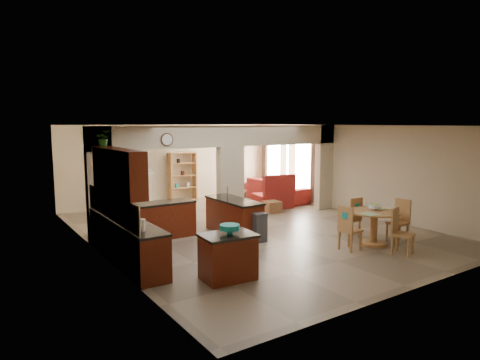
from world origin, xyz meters
TOP-DOWN VIEW (x-y plane):
  - floor at (0.00, 0.00)m, footprint 10.00×10.00m
  - ceiling at (0.00, 0.00)m, footprint 10.00×10.00m
  - wall_back at (0.00, 5.00)m, footprint 8.00×0.00m
  - wall_front at (0.00, -5.00)m, footprint 8.00×0.00m
  - wall_left at (-4.00, 0.00)m, footprint 0.00×10.00m
  - wall_right at (4.00, 0.00)m, footprint 0.00×10.00m
  - partition_left_pier at (-3.70, 1.00)m, footprint 0.60×0.25m
  - partition_center_pier at (0.00, 1.00)m, footprint 0.80×0.25m
  - partition_right_pier at (3.70, 1.00)m, footprint 0.60×0.25m
  - partition_header at (0.00, 1.00)m, footprint 8.00×0.25m
  - kitchen_counter at (-3.26, -0.25)m, footprint 2.52×3.29m
  - upper_cabinets at (-3.82, -0.80)m, footprint 0.35×2.40m
  - peninsula at (-0.60, -0.11)m, footprint 0.70×1.85m
  - wall_clock at (-2.00, 0.85)m, footprint 0.34×0.03m
  - rug at (1.20, 2.10)m, footprint 1.60×1.30m
  - fireplace at (-1.60, 4.83)m, footprint 1.60×0.35m
  - shelving_unit at (0.35, 4.82)m, footprint 1.00×0.32m
  - window_a at (3.97, 2.30)m, footprint 0.02×0.90m
  - window_b at (3.97, 4.00)m, footprint 0.02×0.90m
  - glazed_door at (3.97, 3.15)m, footprint 0.02×0.70m
  - drape_a_left at (3.93, 1.70)m, footprint 0.10×0.28m
  - drape_a_right at (3.93, 2.90)m, footprint 0.10×0.28m
  - drape_b_left at (3.93, 3.40)m, footprint 0.10×0.28m
  - drape_b_right at (3.93, 4.60)m, footprint 0.10×0.28m
  - ceiling_fan at (1.50, 3.00)m, footprint 1.00×1.00m
  - kitchen_island at (-2.46, -2.78)m, footprint 1.04×0.78m
  - teal_bowl at (-2.42, -2.78)m, footprint 0.37×0.37m
  - trash_can at (-0.49, -1.09)m, footprint 0.33×0.29m
  - dining_table at (1.60, -2.80)m, footprint 1.20×1.20m
  - fruit_bowl at (1.67, -2.74)m, footprint 0.29×0.29m
  - sofa at (3.30, 3.10)m, footprint 2.79×1.28m
  - chaise at (2.37, 2.09)m, footprint 1.30×1.13m
  - armchair at (0.85, 2.28)m, footprint 1.07×1.08m
  - ottoman at (1.87, 1.46)m, footprint 0.54×0.54m
  - plant at (-3.82, 0.08)m, footprint 0.36×0.32m
  - chair_north at (1.69, -2.07)m, footprint 0.43×0.44m
  - chair_east at (2.42, -2.91)m, footprint 0.44×0.44m
  - chair_south at (1.49, -3.57)m, footprint 0.53×0.53m
  - chair_west at (0.74, -2.78)m, footprint 0.45×0.45m

SIDE VIEW (x-z plane):
  - floor at x=0.00m, z-range 0.00..0.00m
  - rug at x=1.20m, z-range 0.00..0.01m
  - ottoman at x=1.87m, z-range 0.00..0.36m
  - chaise at x=2.37m, z-range 0.00..0.46m
  - trash_can at x=-0.49m, z-range 0.00..0.66m
  - armchair at x=0.85m, z-range 0.00..0.71m
  - sofa at x=3.30m, z-range 0.00..0.79m
  - kitchen_island at x=-2.46m, z-range 0.00..0.86m
  - peninsula at x=-0.60m, z-range 0.00..0.91m
  - kitchen_counter at x=-3.26m, z-range -0.27..1.20m
  - dining_table at x=1.60m, z-range 0.13..0.94m
  - chair_north at x=1.69m, z-range 0.04..1.07m
  - chair_east at x=2.42m, z-range 0.04..1.07m
  - chair_south at x=1.49m, z-range 0.04..1.07m
  - chair_west at x=0.74m, z-range 0.04..1.07m
  - fireplace at x=-1.60m, z-range 0.01..1.21m
  - fruit_bowl at x=1.67m, z-range 0.82..0.97m
  - shelving_unit at x=0.35m, z-range 0.00..1.80m
  - teal_bowl at x=-2.42m, z-range 0.86..1.03m
  - glazed_door at x=3.97m, z-range 0.00..2.10m
  - partition_center_pier at x=0.00m, z-range 0.00..2.20m
  - drape_a_left at x=3.93m, z-range 0.05..2.35m
  - drape_a_right at x=3.93m, z-range 0.05..2.35m
  - drape_b_left at x=3.93m, z-range 0.05..2.35m
  - drape_b_right at x=3.93m, z-range 0.05..2.35m
  - window_a at x=3.97m, z-range 0.25..2.15m
  - window_b at x=3.97m, z-range 0.25..2.15m
  - partition_left_pier at x=-3.70m, z-range 0.00..2.80m
  - partition_right_pier at x=3.70m, z-range 0.00..2.80m
  - wall_back at x=0.00m, z-range -2.60..5.40m
  - wall_front at x=0.00m, z-range -2.60..5.40m
  - wall_left at x=-4.00m, z-range -3.60..6.40m
  - wall_right at x=4.00m, z-range -3.60..6.40m
  - upper_cabinets at x=-3.82m, z-range 1.47..2.37m
  - wall_clock at x=-2.00m, z-range 2.28..2.62m
  - partition_header at x=0.00m, z-range 2.20..2.80m
  - plant at x=-3.82m, z-range 2.37..2.71m
  - ceiling_fan at x=1.50m, z-range 2.51..2.61m
  - ceiling at x=0.00m, z-range 2.80..2.80m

